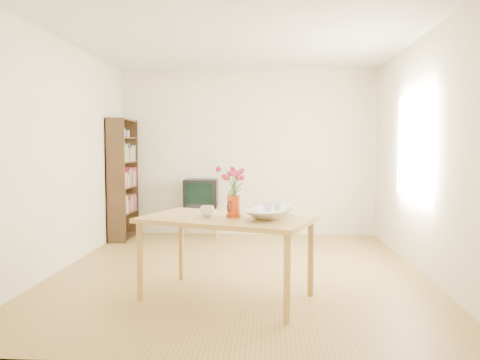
# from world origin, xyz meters

# --- Properties ---
(room) EXTENTS (4.50, 4.50, 4.50)m
(room) POSITION_xyz_m (0.03, 0.00, 1.30)
(room) COLOR olive
(room) RESTS_ON ground
(table) EXTENTS (1.69, 1.31, 0.75)m
(table) POSITION_xyz_m (-0.05, -0.94, 0.67)
(table) COLOR olive
(table) RESTS_ON ground
(tv_stand) EXTENTS (0.60, 0.45, 0.46)m
(tv_stand) POSITION_xyz_m (-0.70, 1.97, 0.39)
(tv_stand) COLOR tan
(tv_stand) RESTS_ON ground
(bookshelf) EXTENTS (0.28, 0.70, 1.80)m
(bookshelf) POSITION_xyz_m (-1.85, 1.75, 0.84)
(bookshelf) COLOR black
(bookshelf) RESTS_ON ground
(pitcher) EXTENTS (0.13, 0.20, 0.20)m
(pitcher) POSITION_xyz_m (0.01, -0.94, 0.84)
(pitcher) COLOR #C43B0B
(pitcher) RESTS_ON table
(flowers) EXTENTS (0.23, 0.23, 0.32)m
(flowers) POSITION_xyz_m (0.02, -0.94, 1.10)
(flowers) COLOR #CC304F
(flowers) RESTS_ON pitcher
(mug) EXTENTS (0.15, 0.15, 0.10)m
(mug) POSITION_xyz_m (-0.23, -0.92, 0.80)
(mug) COLOR white
(mug) RESTS_ON table
(bowl) EXTENTS (0.66, 0.66, 0.50)m
(bowl) POSITION_xyz_m (0.36, -0.87, 1.00)
(bowl) COLOR white
(bowl) RESTS_ON table
(teacup_a) EXTENTS (0.09, 0.09, 0.07)m
(teacup_a) POSITION_xyz_m (0.32, -0.87, 0.95)
(teacup_a) COLOR white
(teacup_a) RESTS_ON bowl
(teacup_b) EXTENTS (0.09, 0.09, 0.06)m
(teacup_b) POSITION_xyz_m (0.41, -0.85, 0.95)
(teacup_b) COLOR white
(teacup_b) RESTS_ON bowl
(television) EXTENTS (0.52, 0.49, 0.43)m
(television) POSITION_xyz_m (-0.70, 1.98, 0.68)
(television) COLOR black
(television) RESTS_ON tv_stand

